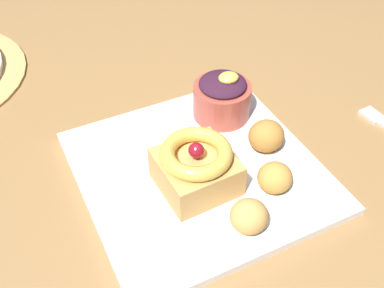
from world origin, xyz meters
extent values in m
cube|color=olive|center=(0.00, 0.00, 0.71)|extent=(1.60, 1.12, 0.04)
cylinder|color=olive|center=(0.71, 0.47, 0.34)|extent=(0.07, 0.07, 0.69)
cube|color=white|center=(0.06, -0.23, 0.74)|extent=(0.31, 0.31, 0.01)
cube|color=tan|center=(0.04, -0.25, 0.77)|extent=(0.10, 0.09, 0.05)
torus|color=#E5BC4C|center=(0.04, -0.25, 0.80)|extent=(0.09, 0.09, 0.02)
sphere|color=maroon|center=(0.04, -0.25, 0.80)|extent=(0.02, 0.02, 0.02)
cylinder|color=#B24C3D|center=(0.14, -0.14, 0.77)|extent=(0.09, 0.09, 0.05)
ellipsoid|color=#38192D|center=(0.14, -0.14, 0.80)|extent=(0.07, 0.07, 0.02)
ellipsoid|color=#E5CC56|center=(0.15, -0.14, 0.81)|extent=(0.03, 0.03, 0.01)
ellipsoid|color=gold|center=(0.13, -0.30, 0.76)|extent=(0.05, 0.04, 0.04)
ellipsoid|color=#BC7F38|center=(0.16, -0.23, 0.76)|extent=(0.05, 0.05, 0.05)
ellipsoid|color=tan|center=(0.07, -0.34, 0.76)|extent=(0.05, 0.05, 0.04)
cube|color=silver|center=(0.36, -0.23, 0.73)|extent=(0.03, 0.04, 0.00)
camera|label=1|loc=(-0.14, -0.62, 1.20)|focal=43.82mm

